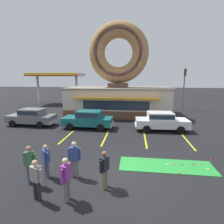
# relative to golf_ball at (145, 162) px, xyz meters

# --- Properties ---
(ground_plane) EXTENTS (160.00, 160.00, 0.00)m
(ground_plane) POSITION_rel_golf_ball_xyz_m (-1.23, -1.28, -0.05)
(ground_plane) COLOR black
(donut_shop_building) EXTENTS (12.30, 6.75, 10.96)m
(donut_shop_building) POSITION_rel_golf_ball_xyz_m (-2.61, 12.66, 3.69)
(donut_shop_building) COLOR brown
(donut_shop_building) RESTS_ON ground
(putting_mat) EXTENTS (4.75, 1.52, 0.03)m
(putting_mat) POSITION_rel_golf_ball_xyz_m (1.05, -0.24, -0.04)
(putting_mat) COLOR green
(putting_mat) RESTS_ON ground
(mini_donut_near_left) EXTENTS (0.13, 0.13, 0.04)m
(mini_donut_near_left) POSITION_rel_golf_ball_xyz_m (1.53, -0.90, -0.00)
(mini_donut_near_left) COLOR #A5724C
(mini_donut_near_left) RESTS_ON putting_mat
(mini_donut_near_right) EXTENTS (0.13, 0.13, 0.04)m
(mini_donut_near_right) POSITION_rel_golf_ball_xyz_m (3.05, -0.41, -0.00)
(mini_donut_near_right) COLOR #E5C666
(mini_donut_near_right) RESTS_ON putting_mat
(mini_donut_mid_left) EXTENTS (0.13, 0.13, 0.04)m
(mini_donut_mid_left) POSITION_rel_golf_ball_xyz_m (1.52, -0.07, -0.00)
(mini_donut_mid_left) COLOR #D8667F
(mini_donut_mid_left) RESTS_ON putting_mat
(mini_donut_mid_centre) EXTENTS (0.13, 0.13, 0.04)m
(mini_donut_mid_centre) POSITION_rel_golf_ball_xyz_m (1.15, -0.14, -0.00)
(mini_donut_mid_centre) COLOR #E5C666
(mini_donut_mid_centre) RESTS_ON putting_mat
(mini_donut_mid_right) EXTENTS (0.13, 0.13, 0.04)m
(mini_donut_mid_right) POSITION_rel_golf_ball_xyz_m (2.86, 0.11, -0.00)
(mini_donut_mid_right) COLOR #D8667F
(mini_donut_mid_right) RESTS_ON putting_mat
(mini_donut_far_left) EXTENTS (0.13, 0.13, 0.04)m
(mini_donut_far_left) POSITION_rel_golf_ball_xyz_m (1.89, -0.06, -0.00)
(mini_donut_far_left) COLOR brown
(mini_donut_far_left) RESTS_ON putting_mat
(mini_donut_far_centre) EXTENTS (0.13, 0.13, 0.04)m
(mini_donut_far_centre) POSITION_rel_golf_ball_xyz_m (0.16, 0.32, -0.00)
(mini_donut_far_centre) COLOR #D8667F
(mini_donut_far_centre) RESTS_ON putting_mat
(mini_donut_far_right) EXTENTS (0.13, 0.13, 0.04)m
(mini_donut_far_right) POSITION_rel_golf_ball_xyz_m (2.48, 0.05, -0.00)
(mini_donut_far_right) COLOR brown
(mini_donut_far_right) RESTS_ON putting_mat
(golf_ball) EXTENTS (0.04, 0.04, 0.04)m
(golf_ball) POSITION_rel_golf_ball_xyz_m (0.00, 0.00, 0.00)
(golf_ball) COLOR white
(golf_ball) RESTS_ON putting_mat
(putting_flag_pin) EXTENTS (0.13, 0.01, 0.55)m
(putting_flag_pin) POSITION_rel_golf_ball_xyz_m (3.22, -0.21, 0.39)
(putting_flag_pin) COLOR silver
(putting_flag_pin) RESTS_ON putting_mat
(car_teal) EXTENTS (4.59, 2.03, 1.60)m
(car_teal) POSITION_rel_golf_ball_xyz_m (-4.72, 6.08, 0.82)
(car_teal) COLOR #196066
(car_teal) RESTS_ON ground
(car_white) EXTENTS (4.64, 2.14, 1.60)m
(car_white) POSITION_rel_golf_ball_xyz_m (1.70, 6.18, 0.82)
(car_white) COLOR silver
(car_white) RESTS_ON ground
(car_grey) EXTENTS (4.60, 2.06, 1.60)m
(car_grey) POSITION_rel_golf_ball_xyz_m (-10.33, 6.39, 0.82)
(car_grey) COLOR slate
(car_grey) RESTS_ON ground
(pedestrian_blue_sweater_man) EXTENTS (0.56, 0.36, 1.58)m
(pedestrian_blue_sweater_man) POSITION_rel_golf_ball_xyz_m (-4.14, -3.45, 0.82)
(pedestrian_blue_sweater_man) COLOR #232328
(pedestrian_blue_sweater_man) RESTS_ON ground
(pedestrian_hooded_kid) EXTENTS (0.60, 0.26, 1.72)m
(pedestrian_hooded_kid) POSITION_rel_golf_ball_xyz_m (-4.94, -2.55, 0.90)
(pedestrian_hooded_kid) COLOR #474C66
(pedestrian_hooded_kid) RESTS_ON ground
(pedestrian_leather_jacket_man) EXTENTS (0.45, 0.45, 1.56)m
(pedestrian_leather_jacket_man) POSITION_rel_golf_ball_xyz_m (-4.53, -1.96, 0.81)
(pedestrian_leather_jacket_man) COLOR #474C66
(pedestrian_leather_jacket_man) RESTS_ON ground
(pedestrian_clipboard_woman) EXTENTS (0.30, 0.59, 1.68)m
(pedestrian_clipboard_woman) POSITION_rel_golf_ball_xyz_m (-3.04, -3.35, 0.88)
(pedestrian_clipboard_woman) COLOR slate
(pedestrian_clipboard_woman) RESTS_ON ground
(pedestrian_beanie_man) EXTENTS (0.38, 0.55, 1.60)m
(pedestrian_beanie_man) POSITION_rel_golf_ball_xyz_m (-1.79, -2.41, 0.83)
(pedestrian_beanie_man) COLOR #7F7056
(pedestrian_beanie_man) RESTS_ON ground
(pedestrian_crossing_woman) EXTENTS (0.59, 0.27, 1.70)m
(pedestrian_crossing_woman) POSITION_rel_golf_ball_xyz_m (-3.26, -1.80, 0.90)
(pedestrian_crossing_woman) COLOR slate
(pedestrian_crossing_woman) RESTS_ON ground
(trash_bin) EXTENTS (0.57, 0.57, 0.97)m
(trash_bin) POSITION_rel_golf_ball_xyz_m (2.57, 9.42, 0.45)
(trash_bin) COLOR #232833
(trash_bin) RESTS_ON ground
(traffic_light_pole) EXTENTS (0.28, 0.47, 5.80)m
(traffic_light_pole) POSITION_rel_golf_ball_xyz_m (6.28, 16.99, 3.66)
(traffic_light_pole) COLOR #595B60
(traffic_light_pole) RESTS_ON ground
(gas_station_canopy) EXTENTS (9.00, 4.46, 5.30)m
(gas_station_canopy) POSITION_rel_golf_ball_xyz_m (-13.92, 20.19, 4.81)
(gas_station_canopy) COLOR silver
(gas_station_canopy) RESTS_ON ground
(parking_stripe_far_left) EXTENTS (0.12, 3.60, 0.01)m
(parking_stripe_far_left) POSITION_rel_golf_ball_xyz_m (-5.76, 3.72, -0.05)
(parking_stripe_far_left) COLOR yellow
(parking_stripe_far_left) RESTS_ON ground
(parking_stripe_left) EXTENTS (0.12, 3.60, 0.01)m
(parking_stripe_left) POSITION_rel_golf_ball_xyz_m (-2.76, 3.72, -0.05)
(parking_stripe_left) COLOR yellow
(parking_stripe_left) RESTS_ON ground
(parking_stripe_mid_left) EXTENTS (0.12, 3.60, 0.01)m
(parking_stripe_mid_left) POSITION_rel_golf_ball_xyz_m (0.24, 3.72, -0.05)
(parking_stripe_mid_left) COLOR yellow
(parking_stripe_mid_left) RESTS_ON ground
(parking_stripe_centre) EXTENTS (0.12, 3.60, 0.01)m
(parking_stripe_centre) POSITION_rel_golf_ball_xyz_m (3.24, 3.72, -0.05)
(parking_stripe_centre) COLOR yellow
(parking_stripe_centre) RESTS_ON ground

